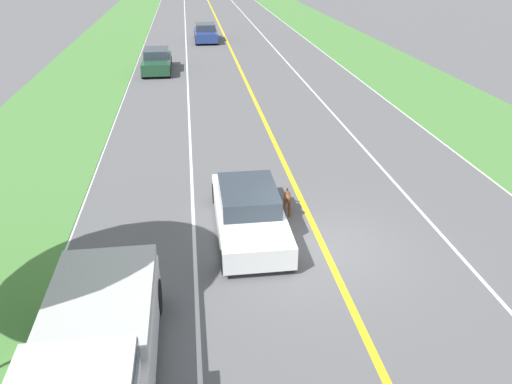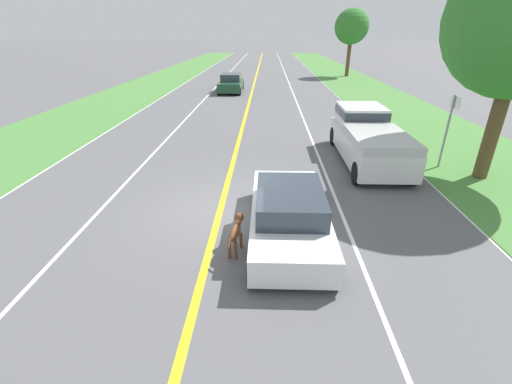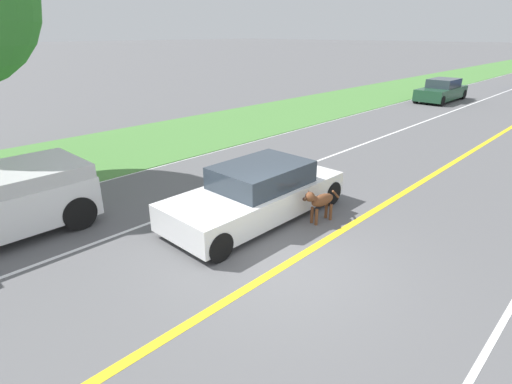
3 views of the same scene
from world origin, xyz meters
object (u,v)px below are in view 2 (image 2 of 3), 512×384
object	(u,v)px
ego_car	(289,213)
oncoming_car	(231,83)
dog	(236,231)
roadside_tree_right_far	(352,27)
street_sign	(449,124)
pickup_truck	(368,136)

from	to	relation	value
ego_car	oncoming_car	size ratio (longest dim) A/B	1.05
ego_car	dog	world-z (taller)	ego_car
roadside_tree_right_far	street_sign	xyz separation A→B (m)	(-2.54, -29.35, -3.48)
ego_car	roadside_tree_right_far	bearing A→B (deg)	76.00
ego_car	pickup_truck	bearing A→B (deg)	59.50
ego_car	oncoming_car	distance (m)	23.13
dog	street_sign	bearing A→B (deg)	48.54
dog	oncoming_car	distance (m)	23.73
dog	pickup_truck	bearing A→B (deg)	64.89
oncoming_car	roadside_tree_right_far	xyz separation A→B (m)	(12.25, 11.47, 4.49)
oncoming_car	pickup_truck	bearing A→B (deg)	112.66
dog	ego_car	bearing A→B (deg)	41.81
pickup_truck	street_sign	world-z (taller)	street_sign
roadside_tree_right_far	oncoming_car	bearing A→B (deg)	-136.88
ego_car	pickup_truck	xyz separation A→B (m)	(3.42, 5.80, 0.35)
pickup_truck	street_sign	bearing A→B (deg)	-18.04
oncoming_car	dog	bearing A→B (deg)	95.88
ego_car	dog	bearing A→B (deg)	-148.53
street_sign	oncoming_car	bearing A→B (deg)	118.51
pickup_truck	roadside_tree_right_far	size ratio (longest dim) A/B	0.80
oncoming_car	roadside_tree_right_far	bearing A→B (deg)	-136.88
oncoming_car	roadside_tree_right_far	distance (m)	17.37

